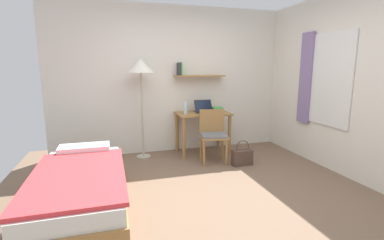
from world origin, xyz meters
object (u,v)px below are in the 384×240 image
object	(u,v)px
standing_lamp	(141,70)
book_stack	(218,109)
desk_chair	(213,133)
water_bottle	(185,108)
bed	(81,190)
desk	(203,120)
laptop	(204,109)
handbag	(242,157)

from	to	relation	value
standing_lamp	book_stack	distance (m)	1.52
desk_chair	water_bottle	world-z (taller)	water_bottle
bed	water_bottle	distance (m)	2.33
desk	laptop	xyz separation A→B (m)	(0.04, 0.05, 0.20)
desk	water_bottle	bearing A→B (deg)	-170.79
desk	standing_lamp	distance (m)	1.39
book_stack	desk_chair	bearing A→B (deg)	-118.80
standing_lamp	laptop	bearing A→B (deg)	1.52
standing_lamp	desk	bearing A→B (deg)	-1.05
laptop	water_bottle	xyz separation A→B (m)	(-0.37, -0.10, 0.05)
desk	desk_chair	bearing A→B (deg)	-89.86
standing_lamp	water_bottle	size ratio (longest dim) A/B	8.04
bed	desk_chair	distance (m)	2.25
standing_lamp	laptop	size ratio (longest dim) A/B	5.07
laptop	book_stack	world-z (taller)	laptop
desk	handbag	bearing A→B (deg)	-64.99
desk	standing_lamp	size ratio (longest dim) A/B	0.56
desk_chair	standing_lamp	size ratio (longest dim) A/B	0.51
bed	water_bottle	size ratio (longest dim) A/B	9.13
standing_lamp	water_bottle	xyz separation A→B (m)	(0.73, -0.07, -0.64)
bed	handbag	size ratio (longest dim) A/B	4.63
desk_chair	handbag	distance (m)	0.60
desk_chair	handbag	bearing A→B (deg)	-38.32
standing_lamp	laptop	xyz separation A→B (m)	(1.11, 0.03, -0.69)
laptop	book_stack	distance (m)	0.25
handbag	standing_lamp	bearing A→B (deg)	149.86
water_bottle	book_stack	size ratio (longest dim) A/B	0.85
book_stack	bed	bearing A→B (deg)	-143.61
laptop	standing_lamp	bearing A→B (deg)	-178.48
bed	desk_chair	xyz separation A→B (m)	(1.93, 1.12, 0.24)
desk_chair	handbag	world-z (taller)	desk_chair
standing_lamp	handbag	xyz separation A→B (m)	(1.46, -0.85, -1.35)
laptop	handbag	distance (m)	1.15
laptop	handbag	world-z (taller)	laptop
standing_lamp	handbag	distance (m)	2.16
desk	handbag	distance (m)	1.02
desk_chair	laptop	world-z (taller)	laptop
book_stack	handbag	bearing A→B (deg)	-82.80
laptop	handbag	bearing A→B (deg)	-68.21
standing_lamp	book_stack	bearing A→B (deg)	-1.30
desk	desk_chair	distance (m)	0.53
desk_chair	standing_lamp	xyz separation A→B (m)	(-1.07, 0.54, 1.00)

